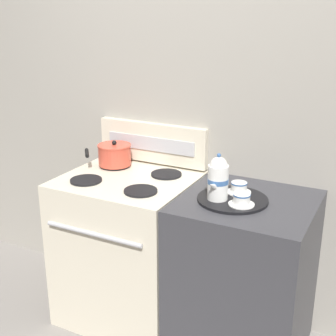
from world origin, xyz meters
name	(u,v)px	position (x,y,z in m)	size (l,w,h in m)	color
ground_plane	(179,327)	(0.00, 0.00, 0.00)	(6.00, 6.00, 0.00)	gray
wall_back	(207,133)	(0.00, 0.35, 1.10)	(6.00, 0.05, 2.20)	#9E998E
stove	(129,248)	(-0.33, 0.00, 0.44)	(0.72, 0.67, 0.89)	beige
control_panel	(152,143)	(-0.33, 0.30, 1.01)	(0.71, 0.05, 0.24)	beige
side_counter	(243,278)	(0.37, 0.00, 0.44)	(0.66, 0.64, 0.88)	#38383D
saucepan	(114,154)	(-0.51, 0.14, 0.96)	(0.28, 0.26, 0.15)	#D14C38
serving_tray	(233,199)	(0.30, -0.04, 0.89)	(0.35, 0.35, 0.01)	black
teapot	(218,178)	(0.24, -0.08, 1.00)	(0.10, 0.17, 0.23)	white
teacup_left	(239,188)	(0.30, 0.05, 0.92)	(0.12, 0.12, 0.06)	white
teacup_right	(242,200)	(0.37, -0.10, 0.92)	(0.12, 0.12, 0.06)	white
creamer_jug	(219,184)	(0.20, 0.04, 0.93)	(0.06, 0.06, 0.06)	white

